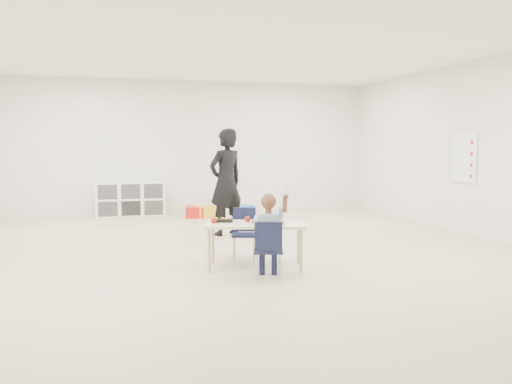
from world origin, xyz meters
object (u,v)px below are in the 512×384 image
object	(u,v)px
cubby_shelf	(130,199)
adult	(226,182)
chair_near	(268,249)
table	(255,245)
child	(268,233)

from	to	relation	value
cubby_shelf	adult	world-z (taller)	adult
chair_near	adult	xyz separation A→B (m)	(0.17, 2.93, 0.54)
cubby_shelf	table	bearing A→B (deg)	-76.56
child	cubby_shelf	size ratio (longest dim) A/B	0.73
table	chair_near	world-z (taller)	chair_near
chair_near	table	bearing A→B (deg)	106.24
child	adult	size ratio (longest dim) A/B	0.59
table	chair_near	distance (m)	0.54
table	adult	bearing A→B (deg)	102.15
table	child	world-z (taller)	child
child	adult	bearing A→B (deg)	102.89
chair_near	cubby_shelf	xyz separation A→B (m)	(-1.23, 5.69, 0.03)
chair_near	cubby_shelf	bearing A→B (deg)	118.37
table	chair_near	bearing A→B (deg)	-73.76
cubby_shelf	chair_near	bearing A→B (deg)	-77.78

